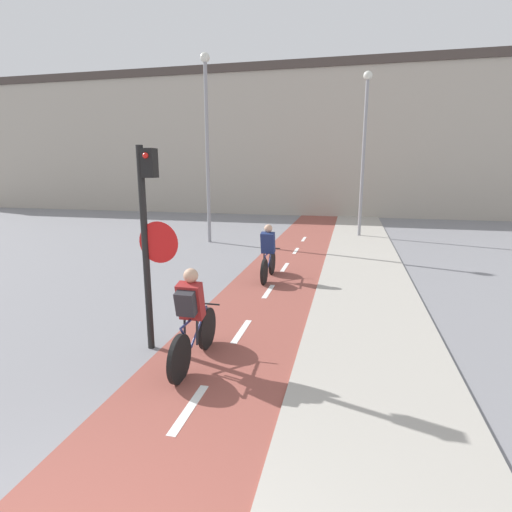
% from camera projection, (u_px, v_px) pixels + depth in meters
% --- Properties ---
extents(building_row_background, '(60.00, 5.20, 9.18)m').
position_uv_depth(building_row_background, '(325.00, 142.00, 26.36)').
color(building_row_background, '#B2A899').
rests_on(building_row_background, ground_plane).
extents(traffic_light_pole, '(0.67, 0.25, 3.33)m').
position_uv_depth(traffic_light_pole, '(149.00, 228.00, 6.31)').
color(traffic_light_pole, black).
rests_on(traffic_light_pole, ground_plane).
extents(street_lamp_far, '(0.36, 0.36, 7.18)m').
position_uv_depth(street_lamp_far, '(207.00, 131.00, 15.44)').
color(street_lamp_far, gray).
rests_on(street_lamp_far, ground_plane).
extents(street_lamp_sidewalk, '(0.36, 0.36, 6.83)m').
position_uv_depth(street_lamp_sidewalk, '(364.00, 139.00, 16.77)').
color(street_lamp_sidewalk, gray).
rests_on(street_lamp_sidewalk, ground_plane).
extents(cyclist_near, '(0.46, 1.83, 1.54)m').
position_uv_depth(cyclist_near, '(192.00, 321.00, 6.02)').
color(cyclist_near, black).
rests_on(cyclist_near, ground_plane).
extents(cyclist_far, '(0.46, 1.75, 1.52)m').
position_uv_depth(cyclist_far, '(268.00, 255.00, 10.76)').
color(cyclist_far, black).
rests_on(cyclist_far, ground_plane).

